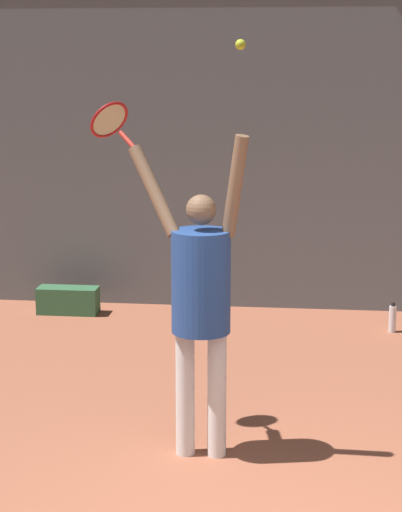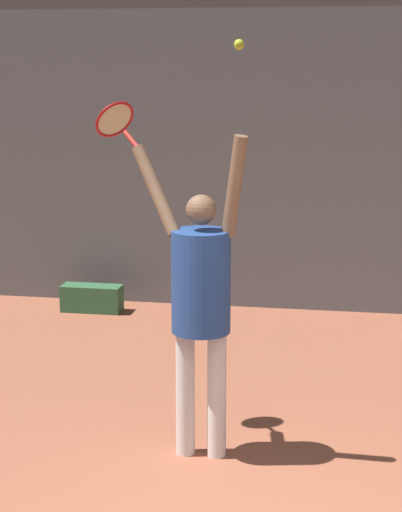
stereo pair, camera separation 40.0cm
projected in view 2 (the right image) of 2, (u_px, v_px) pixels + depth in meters
name	position (u px, v px, depth m)	size (l,w,h in m)	color
back_wall	(326.00, 78.00, 9.65)	(18.00, 0.10, 5.00)	slate
tennis_player	(201.00, 293.00, 6.20)	(0.88, 0.51, 2.22)	white
tennis_racket	(116.00, 121.00, 6.48)	(0.39, 0.37, 0.32)	red
tennis_ball	(239.00, 44.00, 5.71)	(0.07, 0.07, 0.07)	#CCDB2D
equipment_bag	(92.00, 298.00, 10.06)	(0.65, 0.25, 0.29)	#33663F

